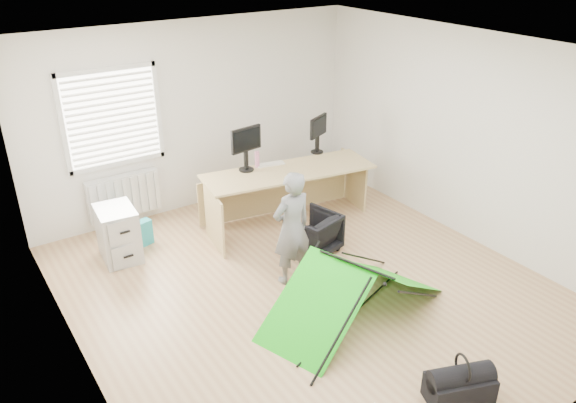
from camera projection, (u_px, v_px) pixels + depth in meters
ground at (307, 287)px, 6.54m from camera, size 5.50×5.50×0.00m
back_wall at (196, 117)px, 8.00m from camera, size 5.00×0.02×2.70m
window at (112, 118)px, 7.28m from camera, size 1.20×0.06×1.20m
radiator at (124, 196)px, 7.73m from camera, size 1.00×0.12×0.60m
desk at (289, 197)px, 7.81m from camera, size 2.44×1.12×0.80m
filing_cabinet at (118, 234)px, 6.98m from camera, size 0.49×0.63×0.69m
monitor_left at (246, 155)px, 7.54m from camera, size 0.48×0.16×0.45m
monitor_right at (317, 139)px, 8.15m from camera, size 0.43×0.26×0.41m
keyboard at (270, 164)px, 7.81m from camera, size 0.41×0.21×0.02m
thermos at (257, 159)px, 7.69m from camera, size 0.08×0.08×0.23m
office_chair at (313, 233)px, 7.16m from camera, size 0.69×0.70×0.53m
person at (292, 228)px, 6.39m from camera, size 0.52×0.35×1.38m
kite at (355, 290)px, 5.93m from camera, size 2.24×1.51×0.64m
storage_crate at (328, 172)px, 9.25m from camera, size 0.62×0.50×0.31m
tote_bag at (141, 234)px, 7.33m from camera, size 0.31×0.20×0.34m
duffel_bag at (459, 388)px, 4.93m from camera, size 0.65×0.48×0.25m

